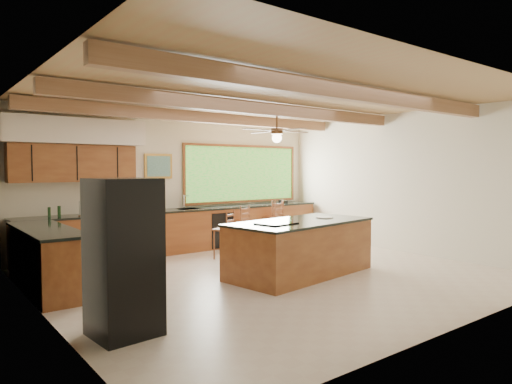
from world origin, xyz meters
TOP-DOWN VIEW (x-y plane):
  - ground at (0.00, 0.00)m, footprint 7.20×7.20m
  - room_shell at (-0.17, 0.65)m, footprint 7.27×6.54m
  - counter_run at (-0.82, 2.52)m, footprint 7.12×3.10m
  - island at (0.40, -0.24)m, footprint 2.78×1.60m
  - refrigerator at (-3.05, -1.15)m, footprint 0.71×0.70m
  - bar_stool_a at (0.10, 1.61)m, footprint 0.46×0.46m
  - bar_stool_b at (1.06, 2.40)m, footprint 0.42×0.42m
  - bar_stool_c at (2.07, 2.39)m, footprint 0.43×0.43m
  - bar_stool_d at (2.03, 2.39)m, footprint 0.46×0.46m

SIDE VIEW (x-z plane):
  - ground at x=0.00m, z-range 0.00..0.00m
  - island at x=0.40m, z-range -0.01..0.93m
  - counter_run at x=-0.82m, z-range -0.15..1.07m
  - bar_stool_a at x=0.10m, z-range 0.09..1.07m
  - bar_stool_b at x=1.06m, z-range 0.09..1.08m
  - bar_stool_d at x=2.03m, z-range 0.10..1.14m
  - bar_stool_c at x=2.07m, z-range 0.10..1.15m
  - refrigerator at x=-3.05m, z-range 0.00..1.70m
  - room_shell at x=-0.17m, z-range 0.70..3.72m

